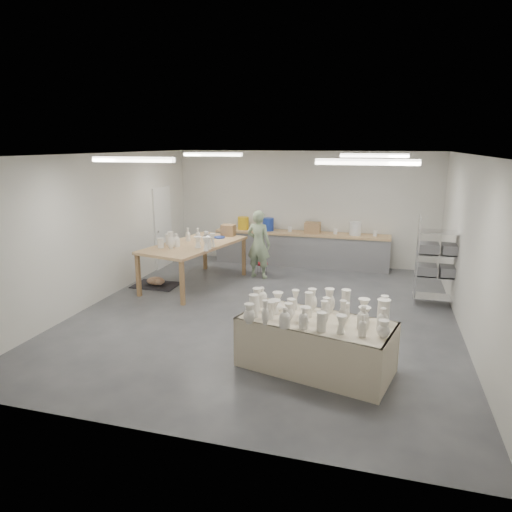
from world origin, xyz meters
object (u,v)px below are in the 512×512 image
(work_table, at_px, (196,244))
(red_stool, at_px, (261,264))
(potter, at_px, (259,244))
(drying_table, at_px, (316,341))

(work_table, height_order, red_stool, work_table)
(red_stool, bearing_deg, potter, -90.00)
(potter, distance_m, red_stool, 0.63)
(red_stool, bearing_deg, drying_table, -65.90)
(potter, height_order, red_stool, potter)
(potter, xyz_separation_m, red_stool, (0.00, 0.27, -0.57))
(potter, relative_size, red_stool, 5.14)
(drying_table, xyz_separation_m, red_stool, (-2.03, 4.54, -0.18))
(drying_table, relative_size, work_table, 0.82)
(work_table, xyz_separation_m, potter, (1.22, 0.96, -0.13))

